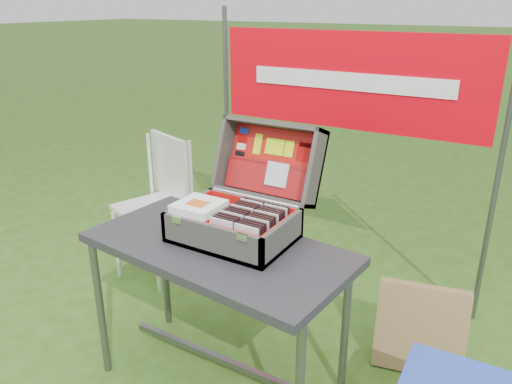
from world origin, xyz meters
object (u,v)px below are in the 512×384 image
Objects in this scene: table at (219,316)px; cardboard_box at (420,329)px; suitcase at (240,188)px; chair at (152,210)px.

cardboard_box is (0.79, 0.58, -0.14)m from table.
chair is (-1.00, 0.49, -0.51)m from suitcase.
suitcase is (0.03, 0.14, 0.59)m from table.
chair is at bearing 166.76° from cardboard_box.
suitcase is 0.58× the size of chair.
table reaches higher than cardboard_box.
chair is at bearing 153.71° from suitcase.
table is 0.61m from suitcase.
table is 1.16m from chair.
suitcase reaches higher than chair.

